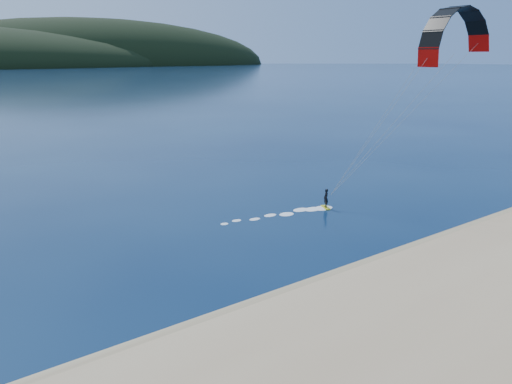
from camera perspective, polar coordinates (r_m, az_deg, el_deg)
ground at (r=26.10m, az=8.71°, el=-16.41°), size 1800.00×1800.00×0.00m
wet_sand at (r=28.95m, az=2.25°, el=-12.71°), size 220.00×2.50×0.10m
kitesurfer_near at (r=49.47m, az=21.42°, el=14.16°), size 25.57×8.04×17.59m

